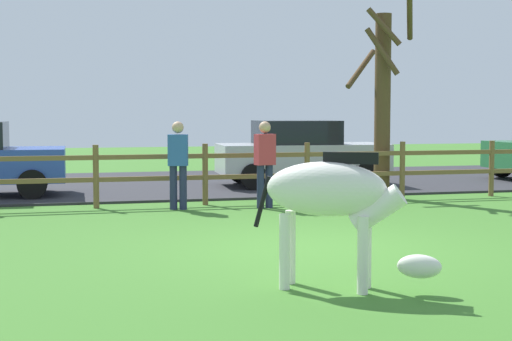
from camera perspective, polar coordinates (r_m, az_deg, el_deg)
name	(u,v)px	position (r m, az deg, el deg)	size (l,w,h in m)	color
ground_plane	(314,247)	(10.41, 4.33, -5.69)	(60.00, 60.00, 0.00)	#3D7528
parking_asphalt	(195,183)	(19.37, -4.57, -0.94)	(28.00, 7.40, 0.05)	#2D2D33
paddock_fence	(205,170)	(15.01, -3.79, 0.05)	(21.03, 0.11, 1.20)	brown
bare_tree	(383,98)	(16.42, 9.38, 5.32)	(1.59, 1.59, 4.18)	#513A23
zebra	(334,200)	(7.87, 5.82, -2.16)	(1.74, 1.17, 1.41)	white
parked_car_silver	(300,152)	(18.46, 3.32, 1.35)	(4.09, 2.06, 1.56)	#B7BABF
visitor_left_of_tree	(178,161)	(14.31, -5.81, 0.71)	(0.40, 0.30, 1.64)	#232847
visitor_right_of_tree	(265,160)	(14.46, 0.66, 0.76)	(0.40, 0.28, 1.64)	#232847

